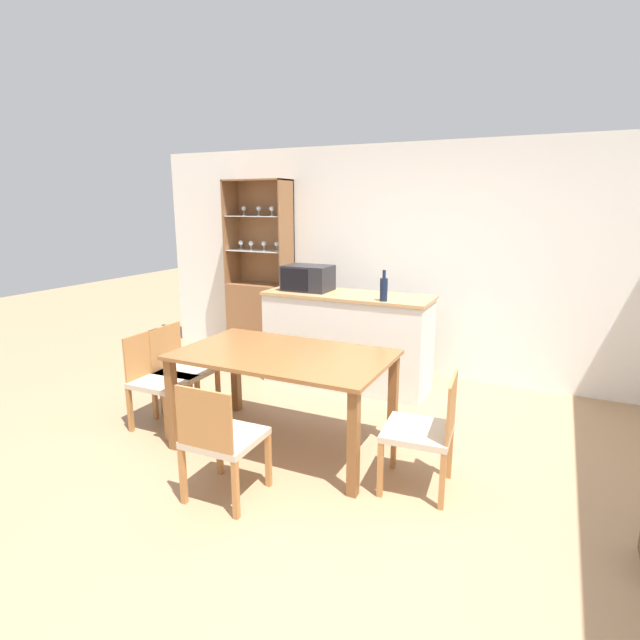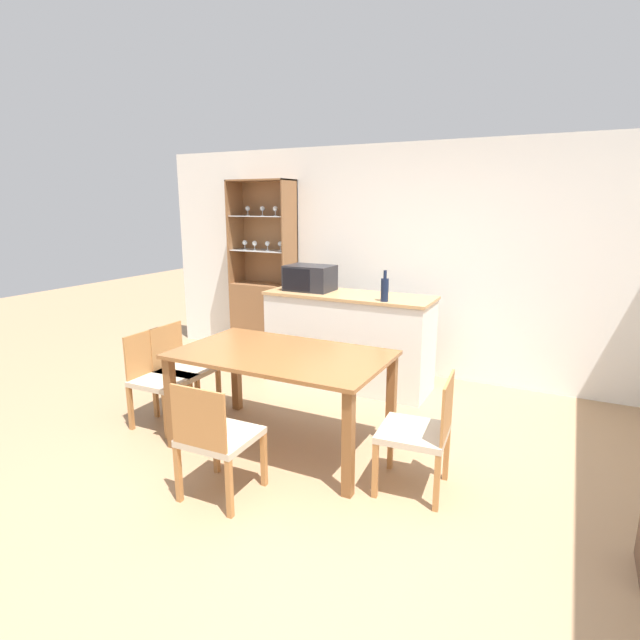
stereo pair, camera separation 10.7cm
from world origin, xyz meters
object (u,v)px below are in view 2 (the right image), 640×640
(dining_table, at_px, (282,366))
(microwave, at_px, (310,278))
(dining_chair_side_left_near, at_px, (159,378))
(dining_chair_side_right_near, at_px, (420,432))
(wine_bottle, at_px, (385,289))
(display_cabinet, at_px, (264,307))
(dining_chair_side_left_far, at_px, (183,369))
(dining_chair_head_near, at_px, (217,438))

(dining_table, xyz_separation_m, microwave, (-0.55, 1.52, 0.46))
(dining_chair_side_left_near, bearing_deg, microwave, 159.05)
(dining_chair_side_right_near, bearing_deg, wine_bottle, 24.05)
(display_cabinet, bearing_deg, dining_chair_side_right_near, -39.37)
(wine_bottle, bearing_deg, dining_table, -106.32)
(display_cabinet, relative_size, dining_table, 1.33)
(dining_chair_side_left_near, relative_size, dining_chair_side_right_near, 1.00)
(display_cabinet, distance_m, dining_chair_side_left_far, 1.92)
(dining_chair_side_left_near, bearing_deg, display_cabinet, -172.54)
(dining_chair_side_left_near, xyz_separation_m, wine_bottle, (1.54, 1.44, 0.69))
(dining_table, height_order, dining_chair_side_right_near, dining_chair_side_right_near)
(dining_chair_side_right_near, bearing_deg, display_cabinet, 46.05)
(display_cabinet, height_order, dining_table, display_cabinet)
(wine_bottle, bearing_deg, dining_chair_side_left_far, -143.35)
(dining_chair_head_near, distance_m, microwave, 2.51)
(dining_chair_head_near, bearing_deg, display_cabinet, 115.97)
(wine_bottle, bearing_deg, dining_chair_head_near, -100.09)
(dining_chair_side_right_near, relative_size, microwave, 1.64)
(dining_table, distance_m, microwave, 1.68)
(dining_chair_head_near, relative_size, dining_chair_side_right_near, 1.00)
(microwave, bearing_deg, wine_bottle, -13.74)
(dining_chair_head_near, distance_m, wine_bottle, 2.25)
(dining_chair_side_left_near, distance_m, wine_bottle, 2.21)
(dining_table, bearing_deg, dining_chair_side_left_far, 172.84)
(dining_table, xyz_separation_m, dining_chair_side_right_near, (1.16, -0.14, -0.25))
(dining_chair_side_left_far, bearing_deg, dining_chair_side_left_near, -1.72)
(dining_table, relative_size, dining_chair_side_left_far, 2.00)
(dining_chair_side_right_near, bearing_deg, dining_chair_side_left_far, 78.32)
(microwave, height_order, wine_bottle, wine_bottle)
(dining_chair_head_near, bearing_deg, wine_bottle, 78.40)
(microwave, xyz_separation_m, wine_bottle, (0.93, -0.23, -0.02))
(display_cabinet, distance_m, microwave, 1.17)
(wine_bottle, bearing_deg, dining_chair_side_right_near, -61.37)
(display_cabinet, height_order, wine_bottle, display_cabinet)
(dining_chair_side_right_near, bearing_deg, dining_chair_head_near, 115.91)
(dining_chair_side_left_near, bearing_deg, dining_chair_head_near, 58.76)
(dining_chair_side_left_near, bearing_deg, dining_chair_side_right_near, 89.14)
(dining_chair_side_left_far, bearing_deg, dining_chair_head_near, 48.37)
(dining_chair_side_left_near, relative_size, wine_bottle, 2.74)
(dining_chair_side_left_near, xyz_separation_m, dining_chair_head_near, (1.16, -0.68, 0.00))
(microwave, bearing_deg, dining_chair_side_left_far, -113.83)
(dining_chair_side_right_near, height_order, wine_bottle, wine_bottle)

